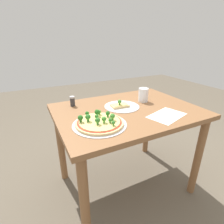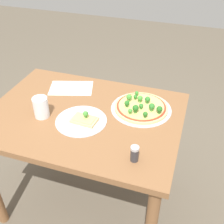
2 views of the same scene
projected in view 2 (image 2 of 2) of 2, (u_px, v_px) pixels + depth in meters
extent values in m
plane|color=brown|center=(90.00, 198.00, 2.04)|extent=(8.00, 8.00, 0.00)
cube|color=brown|center=(84.00, 116.00, 1.60)|extent=(1.10, 0.80, 0.04)
cylinder|color=brown|center=(47.00, 119.00, 2.21)|extent=(0.06, 0.06, 0.73)
cylinder|color=brown|center=(171.00, 145.00, 1.96)|extent=(0.06, 0.06, 0.73)
cylinder|color=silver|center=(141.00, 109.00, 1.62)|extent=(0.35, 0.35, 0.00)
cylinder|color=#E5C17F|center=(141.00, 108.00, 1.62)|extent=(0.31, 0.31, 0.01)
cylinder|color=#B73823|center=(141.00, 106.00, 1.61)|extent=(0.28, 0.28, 0.00)
cylinder|color=#EACC75|center=(141.00, 106.00, 1.61)|extent=(0.26, 0.26, 0.00)
sphere|color=#337A2D|center=(148.00, 99.00, 1.61)|extent=(0.03, 0.03, 0.03)
cylinder|color=#3F8136|center=(147.00, 102.00, 1.63)|extent=(0.01, 0.01, 0.01)
sphere|color=#479338|center=(129.00, 97.00, 1.63)|extent=(0.03, 0.03, 0.03)
cylinder|color=#51973E|center=(129.00, 100.00, 1.64)|extent=(0.01, 0.01, 0.01)
sphere|color=#286B23|center=(159.00, 109.00, 1.53)|extent=(0.03, 0.03, 0.03)
cylinder|color=#37742D|center=(159.00, 112.00, 1.55)|extent=(0.02, 0.02, 0.02)
sphere|color=#3D8933|center=(137.00, 93.00, 1.68)|extent=(0.02, 0.02, 0.02)
cylinder|color=#488E3A|center=(137.00, 95.00, 1.69)|extent=(0.01, 0.01, 0.01)
sphere|color=#337A2D|center=(152.00, 106.00, 1.55)|extent=(0.03, 0.03, 0.03)
cylinder|color=#3F8136|center=(151.00, 110.00, 1.57)|extent=(0.02, 0.02, 0.02)
sphere|color=#337A2D|center=(135.00, 96.00, 1.65)|extent=(0.02, 0.02, 0.02)
cylinder|color=#3F8136|center=(135.00, 99.00, 1.66)|extent=(0.01, 0.01, 0.01)
sphere|color=#286B23|center=(145.00, 114.00, 1.51)|extent=(0.03, 0.03, 0.03)
cylinder|color=#37742D|center=(145.00, 117.00, 1.52)|extent=(0.01, 0.01, 0.01)
sphere|color=#479338|center=(130.00, 111.00, 1.53)|extent=(0.02, 0.02, 0.02)
cylinder|color=#51973E|center=(130.00, 113.00, 1.54)|extent=(0.01, 0.01, 0.01)
sphere|color=#479338|center=(140.00, 98.00, 1.62)|extent=(0.03, 0.03, 0.03)
cylinder|color=#51973E|center=(140.00, 101.00, 1.64)|extent=(0.01, 0.01, 0.01)
sphere|color=#337A2D|center=(141.00, 106.00, 1.57)|extent=(0.03, 0.03, 0.03)
cylinder|color=#3F8136|center=(141.00, 108.00, 1.58)|extent=(0.01, 0.01, 0.01)
sphere|color=#286B23|center=(136.00, 108.00, 1.54)|extent=(0.04, 0.04, 0.04)
cylinder|color=#37742D|center=(135.00, 111.00, 1.55)|extent=(0.02, 0.02, 0.02)
sphere|color=#286B23|center=(127.00, 103.00, 1.59)|extent=(0.03, 0.03, 0.03)
cylinder|color=#37742D|center=(127.00, 106.00, 1.60)|extent=(0.01, 0.01, 0.01)
cylinder|color=silver|center=(81.00, 121.00, 1.53)|extent=(0.28, 0.28, 0.00)
cube|color=#E5C17F|center=(84.00, 120.00, 1.52)|extent=(0.14, 0.10, 0.02)
cube|color=#EACC75|center=(84.00, 119.00, 1.52)|extent=(0.12, 0.08, 0.00)
sphere|color=#479338|center=(86.00, 114.00, 1.50)|extent=(0.03, 0.03, 0.03)
cylinder|color=#51973E|center=(86.00, 117.00, 1.51)|extent=(0.01, 0.01, 0.01)
cylinder|color=white|center=(41.00, 107.00, 1.54)|extent=(0.08, 0.08, 0.12)
cylinder|color=#333338|center=(134.00, 155.00, 1.28)|extent=(0.04, 0.04, 0.07)
cylinder|color=#B2B2B7|center=(135.00, 148.00, 1.25)|extent=(0.04, 0.04, 0.01)
cube|color=white|center=(71.00, 88.00, 1.81)|extent=(0.31, 0.25, 0.00)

